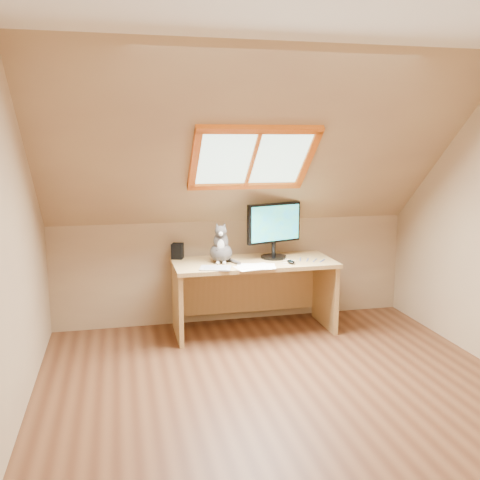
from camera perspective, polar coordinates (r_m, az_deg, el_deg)
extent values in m
plane|color=brown|center=(3.87, 5.20, -16.60)|extent=(3.50, 3.50, 0.00)
cube|color=tan|center=(1.95, 22.02, -7.05)|extent=(3.50, 0.02, 2.40)
cube|color=tan|center=(3.38, -23.90, 0.02)|extent=(0.02, 3.50, 2.40)
cube|color=tan|center=(5.29, -0.60, -3.27)|extent=(3.50, 0.02, 1.00)
cube|color=silver|center=(2.80, 11.46, 23.49)|extent=(3.50, 1.95, 0.02)
cube|color=tan|center=(4.38, 1.57, 9.71)|extent=(3.50, 1.56, 1.41)
cube|color=#B2E0CC|center=(4.46, 1.31, 8.83)|extent=(0.90, 0.53, 0.48)
cube|color=orange|center=(4.46, 1.31, 8.83)|extent=(1.02, 0.64, 0.59)
cube|color=tan|center=(4.93, 1.47, -2.45)|extent=(1.48, 0.65, 0.04)
cube|color=tan|center=(4.89, -6.68, -6.70)|extent=(0.04, 0.58, 0.64)
cube|color=tan|center=(5.23, 9.05, -5.63)|extent=(0.04, 0.58, 0.64)
cube|color=tan|center=(5.29, 0.66, -5.31)|extent=(1.38, 0.03, 0.45)
cylinder|color=black|center=(5.04, 3.60, -1.82)|extent=(0.24, 0.24, 0.02)
cylinder|color=black|center=(5.03, 3.61, -0.97)|extent=(0.04, 0.04, 0.13)
cube|color=black|center=(4.98, 3.64, 1.84)|extent=(0.55, 0.21, 0.37)
cube|color=#115CB6|center=(4.96, 3.83, 1.80)|extent=(0.50, 0.17, 0.33)
ellipsoid|color=#4B4542|center=(4.86, -2.05, -1.35)|extent=(0.24, 0.28, 0.17)
ellipsoid|color=#4B4542|center=(4.83, -2.06, -0.20)|extent=(0.16, 0.16, 0.19)
ellipsoid|color=silver|center=(4.77, -2.05, -0.57)|extent=(0.07, 0.05, 0.11)
ellipsoid|color=#4B4542|center=(4.77, -2.06, 0.96)|extent=(0.12, 0.11, 0.10)
sphere|color=silver|center=(4.72, -2.05, 0.67)|extent=(0.04, 0.04, 0.04)
cone|color=#4B4542|center=(4.78, -2.46, 1.56)|extent=(0.06, 0.06, 0.06)
cone|color=#4B4542|center=(4.78, -1.67, 1.57)|extent=(0.06, 0.05, 0.06)
cube|color=black|center=(5.03, -6.69, -1.18)|extent=(0.13, 0.13, 0.15)
cube|color=#B2B2B7|center=(4.63, -2.62, -3.01)|extent=(0.31, 0.25, 0.01)
ellipsoid|color=black|center=(4.82, 5.46, -2.34)|extent=(0.08, 0.11, 0.03)
cube|color=white|center=(4.67, 1.74, -2.94)|extent=(0.33, 0.27, 0.00)
cube|color=white|center=(4.66, 1.74, -2.92)|extent=(0.32, 0.24, 0.00)
cube|color=white|center=(4.66, 1.74, -2.91)|extent=(0.35, 0.30, 0.00)
cube|color=white|center=(4.66, 1.74, -2.89)|extent=(0.34, 0.28, 0.00)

